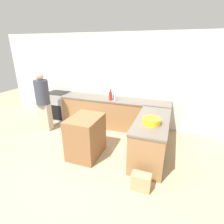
# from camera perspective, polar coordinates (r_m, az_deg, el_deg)

# --- Properties ---
(ground_plane) EXTENTS (14.00, 14.00, 0.00)m
(ground_plane) POSITION_cam_1_polar(r_m,az_deg,el_deg) (3.81, -10.13, -17.30)
(ground_plane) COLOR tan
(wall_back) EXTENTS (8.00, 0.06, 2.70)m
(wall_back) POSITION_cam_1_polar(r_m,az_deg,el_deg) (5.33, 2.06, 10.18)
(wall_back) COLOR silver
(wall_back) RESTS_ON ground_plane
(counter_back) EXTENTS (3.21, 0.68, 0.88)m
(counter_back) POSITION_cam_1_polar(r_m,az_deg,el_deg) (5.26, 0.74, -0.26)
(counter_back) COLOR olive
(counter_back) RESTS_ON ground_plane
(counter_peninsula) EXTENTS (0.69, 1.70, 0.88)m
(counter_peninsula) POSITION_cam_1_polar(r_m,az_deg,el_deg) (3.97, 12.62, -8.17)
(counter_peninsula) COLOR olive
(counter_peninsula) RESTS_ON ground_plane
(range_oven) EXTENTS (0.74, 0.64, 0.90)m
(range_oven) POSITION_cam_1_polar(r_m,az_deg,el_deg) (6.16, -16.95, 2.06)
(range_oven) COLOR #99999E
(range_oven) RESTS_ON ground_plane
(island_table) EXTENTS (0.63, 0.84, 0.91)m
(island_table) POSITION_cam_1_polar(r_m,az_deg,el_deg) (3.94, -8.54, -7.91)
(island_table) COLOR brown
(island_table) RESTS_ON ground_plane
(mixing_bowl) EXTENTS (0.35, 0.35, 0.13)m
(mixing_bowl) POSITION_cam_1_polar(r_m,az_deg,el_deg) (3.52, 12.80, -2.89)
(mixing_bowl) COLOR yellow
(mixing_bowl) RESTS_ON counter_peninsula
(vinegar_bottle_clear) EXTENTS (0.06, 0.06, 0.29)m
(vinegar_bottle_clear) POSITION_cam_1_polar(r_m,az_deg,el_deg) (4.91, 0.95, 5.05)
(vinegar_bottle_clear) COLOR silver
(vinegar_bottle_clear) RESTS_ON counter_back
(dish_soap_bottle) EXTENTS (0.07, 0.07, 0.19)m
(dish_soap_bottle) POSITION_cam_1_polar(r_m,az_deg,el_deg) (5.08, 0.66, 5.11)
(dish_soap_bottle) COLOR #338CBF
(dish_soap_bottle) RESTS_ON counter_back
(hot_sauce_bottle) EXTENTS (0.09, 0.09, 0.32)m
(hot_sauce_bottle) POSITION_cam_1_polar(r_m,az_deg,el_deg) (4.96, -0.51, 5.34)
(hot_sauce_bottle) COLOR red
(hot_sauce_bottle) RESTS_ON counter_back
(person_by_range) EXTENTS (0.38, 0.38, 1.67)m
(person_by_range) POSITION_cam_1_polar(r_m,az_deg,el_deg) (5.27, -21.58, 3.53)
(person_by_range) COLOR #ADA38E
(person_by_range) RESTS_ON ground_plane
(paper_bag) EXTENTS (0.33, 0.19, 0.30)m
(paper_bag) POSITION_cam_1_polar(r_m,az_deg,el_deg) (3.26, 9.42, -21.53)
(paper_bag) COLOR tan
(paper_bag) RESTS_ON ground_plane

